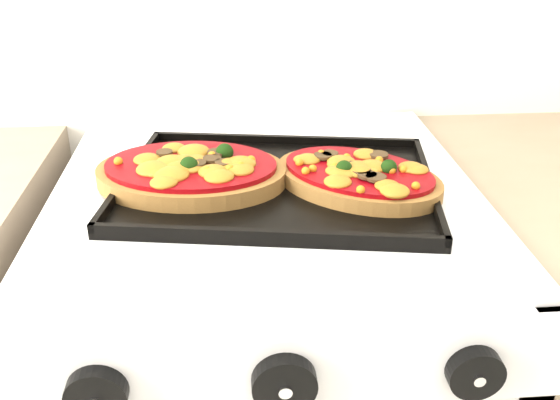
{
  "coord_description": "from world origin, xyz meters",
  "views": [
    {
      "loc": [
        -0.0,
        0.91,
        1.29
      ],
      "look_at": [
        0.06,
        1.63,
        0.92
      ],
      "focal_mm": 40.0,
      "sensor_mm": 36.0,
      "label": 1
    }
  ],
  "objects": [
    {
      "name": "pizza_right",
      "position": [
        0.16,
        1.67,
        0.94
      ],
      "size": [
        0.28,
        0.26,
        0.03
      ],
      "primitive_type": null,
      "rotation": [
        0.0,
        0.0,
        -0.64
      ],
      "color": "olive",
      "rests_on": "baking_tray"
    },
    {
      "name": "baking_tray",
      "position": [
        0.06,
        1.68,
        0.92
      ],
      "size": [
        0.46,
        0.37,
        0.02
      ],
      "primitive_type": "cube",
      "rotation": [
        0.0,
        0.0,
        -0.16
      ],
      "color": "black",
      "rests_on": "stove"
    },
    {
      "name": "knob_center",
      "position": [
        0.04,
        1.37,
        0.85
      ],
      "size": [
        0.06,
        0.02,
        0.06
      ],
      "primitive_type": "cylinder",
      "rotation": [
        1.57,
        0.0,
        0.0
      ],
      "color": "black",
      "rests_on": "control_panel"
    },
    {
      "name": "control_panel",
      "position": [
        0.04,
        1.39,
        0.85
      ],
      "size": [
        0.6,
        0.02,
        0.09
      ],
      "primitive_type": "cube",
      "color": "silver",
      "rests_on": "stove"
    },
    {
      "name": "pizza_left",
      "position": [
        -0.06,
        1.7,
        0.94
      ],
      "size": [
        0.28,
        0.22,
        0.04
      ],
      "primitive_type": null,
      "rotation": [
        0.0,
        0.0,
        -0.14
      ],
      "color": "olive",
      "rests_on": "baking_tray"
    },
    {
      "name": "knob_right",
      "position": [
        0.23,
        1.37,
        0.85
      ],
      "size": [
        0.06,
        0.02,
        0.06
      ],
      "primitive_type": "cylinder",
      "rotation": [
        1.57,
        0.0,
        0.0
      ],
      "color": "black",
      "rests_on": "control_panel"
    },
    {
      "name": "knob_left",
      "position": [
        -0.14,
        1.37,
        0.85
      ],
      "size": [
        0.06,
        0.02,
        0.06
      ],
      "primitive_type": "cylinder",
      "rotation": [
        1.57,
        0.0,
        0.0
      ],
      "color": "black",
      "rests_on": "control_panel"
    }
  ]
}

